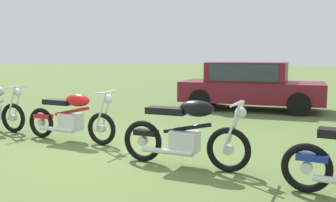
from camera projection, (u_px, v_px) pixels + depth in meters
name	position (u px, v px, depth m)	size (l,w,h in m)	color
ground_plane	(114.00, 153.00, 6.47)	(120.00, 120.00, 0.00)	#567038
motorcycle_red	(71.00, 117.00, 7.33)	(2.06, 0.69, 1.02)	black
motorcycle_black	(185.00, 134.00, 5.65)	(1.99, 0.73, 1.02)	black
car_burgundy	(250.00, 83.00, 11.66)	(4.47, 2.70, 1.43)	maroon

